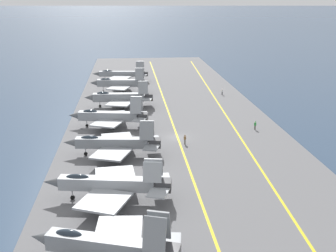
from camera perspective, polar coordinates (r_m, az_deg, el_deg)
ground_plane at (r=79.31m, az=1.30°, el=-1.80°), size 2000.00×2000.00×0.00m
carrier_deck at (r=79.24m, az=1.30°, el=-1.66°), size 207.28×42.93×0.40m
deck_stripe_foul_line at (r=81.36m, az=9.59°, el=-1.24°), size 186.34×9.64×0.01m
deck_stripe_centerline at (r=79.17m, az=1.30°, el=-1.52°), size 186.55×0.36×0.01m
parked_jet_nearest at (r=42.90m, az=-8.41°, el=-15.79°), size 14.00×15.46×6.48m
parked_jet_second at (r=55.08m, az=-7.89°, el=-7.78°), size 14.22×16.76×5.84m
parked_jet_third at (r=70.05m, az=-7.27°, el=-2.27°), size 13.96×16.28×5.97m
parked_jet_fourth at (r=85.05m, az=-7.87°, el=1.34°), size 12.11×16.12×6.41m
parked_jet_fifth at (r=100.51m, az=-6.54°, el=3.89°), size 13.64×16.30×6.12m
parked_jet_sixth at (r=115.35m, az=-6.51°, el=5.82°), size 13.63×15.88×6.72m
parked_jet_seventh at (r=130.14m, az=-6.30°, el=7.04°), size 14.53×17.17×6.28m
crew_brown_vest at (r=75.30m, az=2.31°, el=-1.77°), size 0.41×0.46×1.77m
crew_white_vest at (r=113.47m, az=7.35°, el=4.68°), size 0.38×0.45×1.73m
crew_green_vest at (r=85.11m, az=11.72°, el=0.14°), size 0.42×0.46×1.74m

